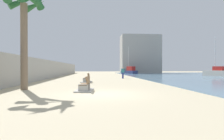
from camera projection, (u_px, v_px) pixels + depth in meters
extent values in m
plane|color=#C6B793|center=(98.00, 78.00, 28.80)|extent=(120.00, 120.00, 0.00)
cube|color=#ADAAA3|center=(49.00, 69.00, 28.13)|extent=(0.80, 64.00, 2.68)
cylinder|color=#7A6651|center=(24.00, 47.00, 12.98)|extent=(0.48, 0.48, 6.05)
cone|color=#235B2D|center=(34.00, 6.00, 13.84)|extent=(2.07, 1.40, 1.00)
cone|color=#235B2D|center=(22.00, 2.00, 13.66)|extent=(2.01, 1.43, 1.43)
cube|color=#ADAAA3|center=(83.00, 88.00, 11.66)|extent=(0.61, 0.24, 0.50)
cube|color=#ADAAA3|center=(86.00, 86.00, 13.06)|extent=(0.61, 0.24, 0.50)
cube|color=olive|center=(84.00, 84.00, 12.35)|extent=(0.61, 1.63, 0.06)
cube|color=olive|center=(88.00, 80.00, 12.36)|extent=(0.27, 1.61, 0.50)
cube|color=#ADAAA3|center=(84.00, 90.00, 12.36)|extent=(1.24, 2.17, 0.08)
cube|color=#ADAAA3|center=(86.00, 80.00, 19.25)|extent=(0.61, 0.23, 0.50)
cube|color=#ADAAA3|center=(87.00, 80.00, 20.65)|extent=(0.61, 0.23, 0.50)
cube|color=olive|center=(87.00, 78.00, 19.94)|extent=(0.58, 1.62, 0.06)
cube|color=olive|center=(89.00, 75.00, 19.95)|extent=(0.24, 1.61, 0.50)
cube|color=#ADAAA3|center=(87.00, 82.00, 19.95)|extent=(1.21, 2.15, 0.08)
cylinder|color=navy|center=(122.00, 76.00, 27.30)|extent=(0.12, 0.12, 0.85)
cylinder|color=navy|center=(123.00, 76.00, 27.30)|extent=(0.12, 0.12, 0.85)
cube|color=teal|center=(123.00, 71.00, 27.29)|extent=(0.33, 0.19, 0.60)
sphere|color=tan|center=(123.00, 68.00, 27.29)|extent=(0.23, 0.23, 0.23)
cylinder|color=teal|center=(121.00, 71.00, 27.28)|extent=(0.09, 0.09, 0.54)
cylinder|color=teal|center=(124.00, 71.00, 27.30)|extent=(0.09, 0.09, 0.54)
cube|color=beige|center=(216.00, 73.00, 35.10)|extent=(3.11, 4.91, 1.06)
cube|color=red|center=(219.00, 68.00, 34.46)|extent=(1.81, 2.30, 0.77)
cylinder|color=silver|center=(215.00, 53.00, 35.28)|extent=(0.12, 0.12, 6.49)
cube|color=navy|center=(129.00, 72.00, 52.39)|extent=(3.78, 6.91, 0.83)
cube|color=red|center=(131.00, 69.00, 51.46)|extent=(2.06, 3.18, 1.16)
cylinder|color=silver|center=(128.00, 59.00, 52.66)|extent=(0.12, 0.12, 6.78)
cube|color=#9E9E99|center=(140.00, 54.00, 57.81)|extent=(12.00, 6.00, 11.70)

